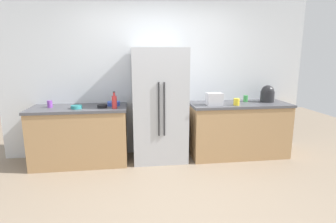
{
  "coord_description": "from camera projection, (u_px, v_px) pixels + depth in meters",
  "views": [
    {
      "loc": [
        -0.46,
        -2.86,
        1.66
      ],
      "look_at": [
        -0.01,
        0.38,
        0.97
      ],
      "focal_mm": 28.6,
      "sensor_mm": 36.0,
      "label": 1
    }
  ],
  "objects": [
    {
      "name": "ground_plane",
      "position": [
        173.0,
        198.0,
        3.18
      ],
      "size": [
        10.13,
        10.13,
        0.0
      ],
      "primitive_type": "plane",
      "color": "gray"
    },
    {
      "name": "kitchen_back_panel",
      "position": [
        158.0,
        66.0,
        4.47
      ],
      "size": [
        5.07,
        0.1,
        2.97
      ],
      "primitive_type": "cube",
      "color": "silver",
      "rests_on": "ground_plane"
    },
    {
      "name": "counter_left",
      "position": [
        81.0,
        135.0,
        4.15
      ],
      "size": [
        1.44,
        0.68,
        0.89
      ],
      "color": "tan",
      "rests_on": "ground_plane"
    },
    {
      "name": "counter_right",
      "position": [
        238.0,
        129.0,
        4.49
      ],
      "size": [
        1.62,
        0.68,
        0.89
      ],
      "color": "tan",
      "rests_on": "ground_plane"
    },
    {
      "name": "refrigerator",
      "position": [
        159.0,
        105.0,
        4.22
      ],
      "size": [
        0.84,
        0.65,
        1.77
      ],
      "color": "#B2B5BA",
      "rests_on": "ground_plane"
    },
    {
      "name": "toaster",
      "position": [
        214.0,
        99.0,
        4.2
      ],
      "size": [
        0.25,
        0.17,
        0.19
      ],
      "primitive_type": "cube",
      "color": "silver",
      "rests_on": "counter_right"
    },
    {
      "name": "rice_cooker",
      "position": [
        267.0,
        94.0,
        4.49
      ],
      "size": [
        0.23,
        0.23,
        0.28
      ],
      "color": "#262628",
      "rests_on": "counter_right"
    },
    {
      "name": "bottle_a",
      "position": [
        114.0,
        102.0,
        3.92
      ],
      "size": [
        0.07,
        0.07,
        0.25
      ],
      "color": "red",
      "rests_on": "counter_left"
    },
    {
      "name": "cup_a",
      "position": [
        237.0,
        102.0,
        4.19
      ],
      "size": [
        0.09,
        0.09,
        0.11
      ],
      "primitive_type": "cylinder",
      "color": "yellow",
      "rests_on": "counter_right"
    },
    {
      "name": "cup_b",
      "position": [
        246.0,
        99.0,
        4.51
      ],
      "size": [
        0.07,
        0.07,
        0.11
      ],
      "primitive_type": "cylinder",
      "color": "green",
      "rests_on": "counter_right"
    },
    {
      "name": "cup_c",
      "position": [
        50.0,
        104.0,
        4.01
      ],
      "size": [
        0.07,
        0.07,
        0.1
      ],
      "primitive_type": "cylinder",
      "color": "purple",
      "rests_on": "counter_left"
    },
    {
      "name": "bowl_a",
      "position": [
        76.0,
        107.0,
        3.93
      ],
      "size": [
        0.16,
        0.16,
        0.05
      ],
      "primitive_type": "cylinder",
      "color": "teal",
      "rests_on": "counter_left"
    },
    {
      "name": "bowl_b",
      "position": [
        114.0,
        104.0,
        4.17
      ],
      "size": [
        0.19,
        0.19,
        0.06
      ],
      "primitive_type": "cylinder",
      "color": "blue",
      "rests_on": "counter_left"
    },
    {
      "name": "bowl_c",
      "position": [
        102.0,
        106.0,
        4.0
      ],
      "size": [
        0.15,
        0.15,
        0.05
      ],
      "primitive_type": "cylinder",
      "color": "black",
      "rests_on": "counter_left"
    }
  ]
}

